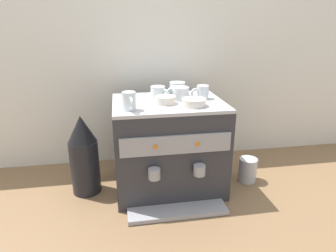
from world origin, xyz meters
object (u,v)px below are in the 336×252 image
Objects in this scene: ceramic_cup_0 at (129,101)px; ceramic_bowl_0 at (165,100)px; milk_pitcher at (248,170)px; ceramic_bowl_1 at (194,102)px; ceramic_cup_2 at (177,89)px; ceramic_cup_4 at (180,93)px; ceramic_cup_3 at (202,92)px; coffee_grinder at (84,155)px; ceramic_cup_1 at (158,92)px; espresso_machine at (168,145)px.

ceramic_bowl_0 is at bearing 25.87° from ceramic_cup_0.
ceramic_cup_0 is 0.77× the size of milk_pitcher.
ceramic_bowl_0 is 0.86× the size of ceramic_bowl_1.
ceramic_cup_2 is 0.99× the size of ceramic_cup_4.
ceramic_cup_3 is 0.69m from coffee_grinder.
ceramic_cup_0 reaches higher than ceramic_cup_3.
coffee_grinder is at bearing 149.87° from ceramic_cup_0.
ceramic_bowl_1 reaches higher than coffee_grinder.
ceramic_cup_4 is (0.26, 0.15, -0.01)m from ceramic_cup_0.
ceramic_bowl_0 is at bearing -80.52° from ceramic_cup_1.
ceramic_cup_1 is 0.23× the size of coffee_grinder.
ceramic_cup_0 reaches higher than ceramic_cup_2.
ceramic_cup_3 reaches higher than ceramic_bowl_1.
ceramic_cup_0 reaches higher than ceramic_bowl_1.
ceramic_cup_3 is (0.11, -0.09, -0.00)m from ceramic_cup_2.
ceramic_cup_0 is 1.08× the size of ceramic_cup_1.
ceramic_bowl_1 is (0.11, -0.11, 0.26)m from espresso_machine.
ceramic_cup_1 is 0.23m from ceramic_cup_3.
coffee_grinder is 0.91m from milk_pitcher.
ceramic_bowl_1 is at bearing -71.82° from ceramic_cup_4.
milk_pitcher is (0.45, -0.03, -0.17)m from espresso_machine.
ceramic_bowl_1 is at bearing 4.29° from ceramic_cup_0.
ceramic_cup_4 reaches higher than espresso_machine.
ceramic_cup_2 is at bearing 159.59° from milk_pitcher.
ceramic_cup_4 is at bearing 1.15° from coffee_grinder.
ceramic_cup_1 is 0.11m from ceramic_bowl_0.
ceramic_cup_2 is at bearing 58.88° from espresso_machine.
milk_pitcher is (0.65, 0.10, -0.46)m from ceramic_cup_0.
ceramic_bowl_1 is at bearing -44.99° from espresso_machine.
ceramic_cup_3 is at bearing 6.88° from espresso_machine.
espresso_machine is 4.09× the size of milk_pitcher.
ceramic_cup_3 reaches higher than milk_pitcher.
ceramic_cup_2 is (0.07, 0.11, 0.28)m from espresso_machine.
ceramic_cup_2 is 0.60m from coffee_grinder.
espresso_machine is at bearing -121.12° from ceramic_cup_2.
ceramic_cup_3 is (0.22, -0.05, 0.00)m from ceramic_cup_1.
ceramic_cup_2 is 0.22m from ceramic_bowl_1.
ceramic_cup_4 reaches higher than ceramic_cup_1.
ceramic_bowl_1 is at bearing -26.46° from ceramic_bowl_0.
ceramic_bowl_0 is (0.02, -0.11, -0.01)m from ceramic_cup_1.
ceramic_bowl_0 is 0.64m from milk_pitcher.
ceramic_bowl_1 is at bearing -50.07° from ceramic_cup_1.
ceramic_cup_3 is at bearing -11.75° from ceramic_cup_1.
coffee_grinder is at bearing -178.93° from ceramic_cup_3.
ceramic_cup_1 reaches higher than milk_pitcher.
ceramic_cup_3 is at bearing 59.50° from ceramic_bowl_1.
ceramic_cup_2 reaches higher than milk_pitcher.
ceramic_bowl_1 is (0.31, 0.02, -0.03)m from ceramic_cup_0.
ceramic_bowl_1 is 0.56m from milk_pitcher.
milk_pitcher is at bearing -2.63° from coffee_grinder.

